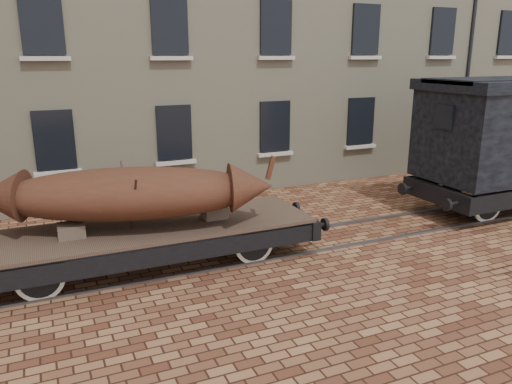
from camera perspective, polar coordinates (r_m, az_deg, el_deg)
name	(u,v)px	position (r m, az deg, el deg)	size (l,w,h in m)	color
ground	(323,239)	(12.94, 7.68, -5.31)	(90.00, 90.00, 0.00)	#522A1B
rail_track	(323,238)	(12.93, 7.68, -5.18)	(30.00, 1.52, 0.06)	#59595E
flatcar_wagon	(148,235)	(11.13, -12.28, -4.81)	(8.17, 2.21, 1.23)	#493B30
iron_boat	(130,193)	(10.79, -14.24, -0.13)	(6.16, 3.04, 1.50)	#55271A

